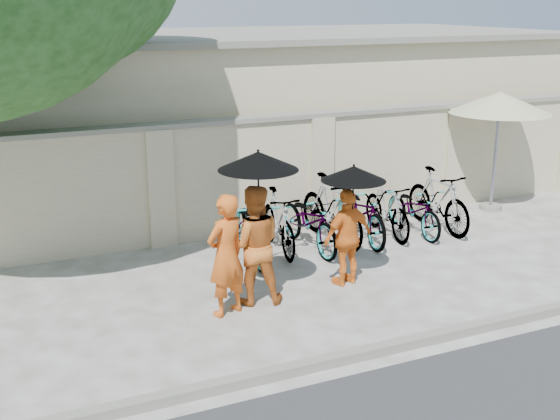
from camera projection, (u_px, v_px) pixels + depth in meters
name	position (u px, v px, depth m)	size (l,w,h in m)	color
ground	(293.00, 304.00, 9.66)	(80.00, 80.00, 0.00)	#B8B7B4
kerb	(355.00, 355.00, 8.16)	(40.00, 0.16, 0.12)	slate
compound_wall	(268.00, 176.00, 12.56)	(20.00, 0.30, 2.00)	#C6B796
building_behind	(243.00, 109.00, 16.10)	(14.00, 6.00, 3.20)	beige
monk_left	(226.00, 255.00, 9.14)	(0.60, 0.40, 1.66)	#D25818
monk_center	(253.00, 245.00, 9.51)	(0.81, 0.63, 1.67)	#C36423
parasol_center	(258.00, 161.00, 9.12)	(1.07, 1.07, 1.19)	black
monk_right	(348.00, 237.00, 10.17)	(0.85, 0.35, 1.45)	orange
parasol_right	(354.00, 173.00, 9.83)	(0.93, 0.93, 0.97)	black
patio_umbrella	(500.00, 104.00, 13.43)	(2.35, 2.35, 2.33)	slate
bike_0	(251.00, 229.00, 11.26)	(0.66, 1.89, 0.99)	gray
bike_1	(278.00, 222.00, 11.54)	(0.49, 1.72, 1.03)	gray
bike_2	(309.00, 221.00, 11.66)	(0.65, 1.86, 0.98)	gray
bike_3	(332.00, 209.00, 12.01)	(0.54, 1.92, 1.15)	gray
bike_4	(362.00, 212.00, 12.11)	(0.66, 1.90, 1.00)	gray
bike_5	(387.00, 209.00, 12.33)	(0.47, 1.65, 0.99)	gray
bike_6	(414.00, 210.00, 12.48)	(0.58, 1.67, 0.88)	gray
bike_7	(438.00, 200.00, 12.66)	(0.52, 1.84, 1.11)	gray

